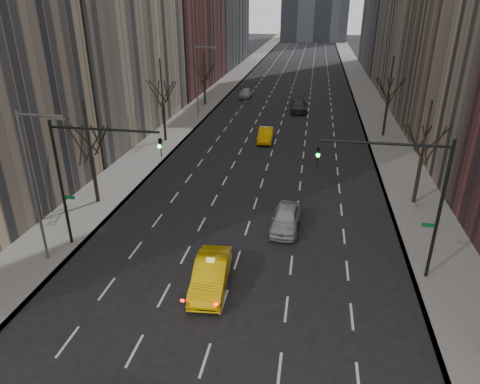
% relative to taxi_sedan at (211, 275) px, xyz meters
% --- Properties ---
extents(sidewalk_left, '(4.50, 320.00, 0.15)m').
position_rel_taxi_sedan_xyz_m(sidewalk_left, '(-11.32, 60.87, -0.74)').
color(sidewalk_left, slate).
rests_on(sidewalk_left, ground).
extents(sidewalk_right, '(4.50, 320.00, 0.15)m').
position_rel_taxi_sedan_xyz_m(sidewalk_right, '(13.18, 60.87, -0.74)').
color(sidewalk_right, slate).
rests_on(sidewalk_right, ground).
extents(tree_lw_b, '(3.36, 3.50, 7.82)m').
position_rel_taxi_sedan_xyz_m(tree_lw_b, '(-11.07, 8.87, 2.90)').
color(tree_lw_b, black).
rests_on(tree_lw_b, ground).
extents(tree_lw_c, '(3.36, 3.50, 8.74)m').
position_rel_taxi_sedan_xyz_m(tree_lw_c, '(-11.07, 24.87, 3.22)').
color(tree_lw_c, black).
rests_on(tree_lw_c, ground).
extents(tree_lw_d, '(3.36, 3.50, 7.36)m').
position_rel_taxi_sedan_xyz_m(tree_lw_d, '(-11.07, 42.87, 2.74)').
color(tree_lw_d, black).
rests_on(tree_lw_d, ground).
extents(tree_rw_b, '(3.36, 3.50, 7.82)m').
position_rel_taxi_sedan_xyz_m(tree_rw_b, '(12.93, 12.87, 2.90)').
color(tree_rw_b, black).
rests_on(tree_rw_b, ground).
extents(tree_rw_c, '(3.36, 3.50, 8.74)m').
position_rel_taxi_sedan_xyz_m(tree_rw_c, '(12.93, 30.87, 3.22)').
color(tree_rw_c, black).
rests_on(tree_rw_c, ground).
extents(traffic_mast_left, '(6.69, 0.39, 8.00)m').
position_rel_taxi_sedan_xyz_m(traffic_mast_left, '(-8.18, 2.87, 4.67)').
color(traffic_mast_left, black).
rests_on(traffic_mast_left, ground).
extents(traffic_mast_right, '(6.69, 0.39, 8.00)m').
position_rel_taxi_sedan_xyz_m(traffic_mast_right, '(10.04, 2.87, 4.67)').
color(traffic_mast_right, black).
rests_on(traffic_mast_right, ground).
extents(streetlight_near, '(2.83, 0.22, 9.00)m').
position_rel_taxi_sedan_xyz_m(streetlight_near, '(-9.91, 0.87, 4.80)').
color(streetlight_near, slate).
rests_on(streetlight_near, ground).
extents(streetlight_far, '(2.83, 0.22, 9.00)m').
position_rel_taxi_sedan_xyz_m(streetlight_far, '(-9.91, 35.87, 4.80)').
color(streetlight_far, slate).
rests_on(streetlight_far, ground).
extents(taxi_sedan, '(2.09, 5.08, 1.64)m').
position_rel_taxi_sedan_xyz_m(taxi_sedan, '(0.00, 0.00, 0.00)').
color(taxi_sedan, '#F6BB05').
rests_on(taxi_sedan, ground).
extents(silver_sedan_ahead, '(2.02, 4.60, 1.54)m').
position_rel_taxi_sedan_xyz_m(silver_sedan_ahead, '(3.50, 7.26, -0.05)').
color(silver_sedan_ahead, '#A4A7AC').
rests_on(silver_sedan_ahead, ground).
extents(far_taxi, '(1.65, 4.48, 1.47)m').
position_rel_taxi_sedan_xyz_m(far_taxi, '(-0.13, 26.79, -0.09)').
color(far_taxi, '#F9AC05').
rests_on(far_taxi, ground).
extents(far_suv_grey, '(2.64, 5.68, 1.61)m').
position_rel_taxi_sedan_xyz_m(far_suv_grey, '(2.79, 41.43, -0.01)').
color(far_suv_grey, '#2E2F34').
rests_on(far_suv_grey, ground).
extents(far_car_white, '(2.07, 4.39, 1.45)m').
position_rel_taxi_sedan_xyz_m(far_car_white, '(-5.97, 49.27, -0.09)').
color(far_car_white, '#BEBEBE').
rests_on(far_car_white, ground).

